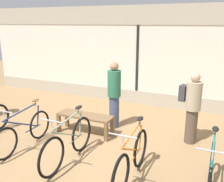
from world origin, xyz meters
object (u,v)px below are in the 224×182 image
object	(u,v)px
display_bench	(85,118)
customer_near_rack	(192,106)
bicycle_right	(132,159)
bicycle_far_right	(210,174)
bicycle_center	(68,143)
bicycle_left	(24,131)
customer_by_window	(114,94)

from	to	relation	value
display_bench	customer_near_rack	xyz separation A→B (m)	(2.43, 0.56, 0.48)
bicycle_right	bicycle_far_right	distance (m)	1.28
customer_near_rack	bicycle_center	bearing A→B (deg)	-138.42
bicycle_left	display_bench	distance (m)	1.45
customer_near_rack	customer_by_window	distance (m)	1.94
bicycle_far_right	customer_by_window	distance (m)	3.13
bicycle_far_right	display_bench	world-z (taller)	bicycle_far_right
bicycle_right	customer_near_rack	bearing A→B (deg)	68.53
bicycle_center	display_bench	xyz separation A→B (m)	(-0.36, 1.28, -0.01)
bicycle_right	display_bench	bearing A→B (deg)	142.00
bicycle_left	customer_by_window	xyz separation A→B (m)	(1.35, 1.83, 0.53)
display_bench	customer_near_rack	distance (m)	2.54
customer_near_rack	bicycle_far_right	bearing A→B (deg)	-73.17
bicycle_center	display_bench	world-z (taller)	bicycle_center
bicycle_left	customer_near_rack	distance (m)	3.75
bicycle_center	bicycle_right	bearing A→B (deg)	-1.89
display_bench	customer_by_window	bearing A→B (deg)	52.75
bicycle_left	customer_by_window	size ratio (longest dim) A/B	1.00
bicycle_left	bicycle_right	xyz separation A→B (m)	(2.54, -0.15, 0.02)
bicycle_left	bicycle_right	size ratio (longest dim) A/B	1.00
bicycle_right	display_bench	size ratio (longest dim) A/B	1.23
bicycle_right	customer_by_window	distance (m)	2.37
bicycle_far_right	customer_near_rack	bearing A→B (deg)	106.83
display_bench	customer_by_window	distance (m)	0.97
customer_near_rack	bicycle_right	bearing A→B (deg)	-111.47
bicycle_left	display_bench	bearing A→B (deg)	54.08
bicycle_left	customer_near_rack	size ratio (longest dim) A/B	1.05
bicycle_left	bicycle_center	bearing A→B (deg)	-4.89
bicycle_far_right	display_bench	xyz separation A→B (m)	(-2.96, 1.19, 0.03)
display_bench	customer_near_rack	bearing A→B (deg)	12.92
bicycle_left	display_bench	world-z (taller)	bicycle_left
display_bench	customer_by_window	world-z (taller)	customer_by_window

